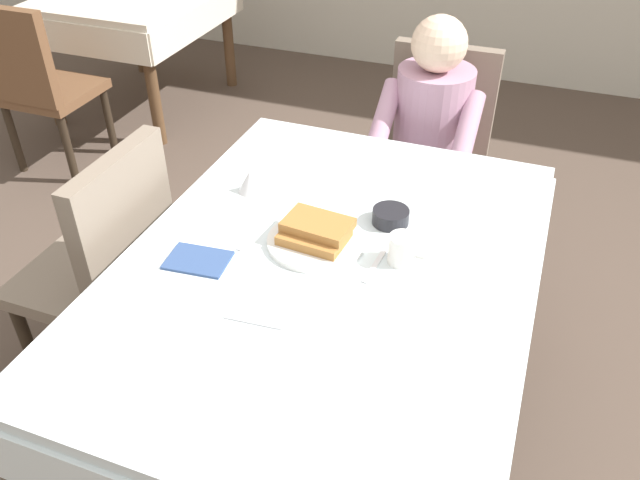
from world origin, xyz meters
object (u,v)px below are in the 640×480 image
(diner_person, at_px, (429,131))
(background_chair_empty, at_px, (35,80))
(fork_left_of_plate, at_px, (253,233))
(breakfast_stack, at_px, (316,231))
(chair_diner, at_px, (434,144))
(dining_table_main, at_px, (327,285))
(syrup_pitcher, at_px, (250,181))
(background_table_far, at_px, (136,9))
(chair_left_side, at_px, (108,260))
(cup_coffee, at_px, (403,249))
(knife_right_of_plate, at_px, (378,261))
(plate_breakfast, at_px, (316,241))
(spoon_near_edge, at_px, (254,322))
(bowl_butter, at_px, (391,216))

(diner_person, xyz_separation_m, background_chair_empty, (-2.09, 0.12, -0.14))
(diner_person, relative_size, fork_left_of_plate, 6.22)
(breakfast_stack, distance_m, background_chair_empty, 2.25)
(chair_diner, distance_m, background_chair_empty, 2.09)
(dining_table_main, distance_m, fork_left_of_plate, 0.27)
(chair_diner, distance_m, syrup_pitcher, 1.04)
(syrup_pitcher, distance_m, fork_left_of_plate, 0.24)
(background_table_far, bearing_deg, chair_left_side, -58.92)
(breakfast_stack, bearing_deg, fork_left_of_plate, -173.32)
(fork_left_of_plate, bearing_deg, breakfast_stack, -83.03)
(diner_person, bearing_deg, background_table_far, -27.13)
(cup_coffee, height_order, knife_right_of_plate, cup_coffee)
(chair_left_side, bearing_deg, diner_person, -39.37)
(chair_diner, xyz_separation_m, background_table_far, (-2.09, 0.91, 0.09))
(cup_coffee, bearing_deg, chair_diner, 96.86)
(plate_breakfast, distance_m, breakfast_stack, 0.04)
(diner_person, height_order, spoon_near_edge, diner_person)
(chair_diner, relative_size, breakfast_stack, 4.68)
(knife_right_of_plate, bearing_deg, chair_left_side, 96.94)
(dining_table_main, bearing_deg, spoon_near_edge, -106.05)
(chair_diner, height_order, plate_breakfast, chair_diner)
(chair_diner, xyz_separation_m, syrup_pitcher, (-0.42, -0.92, 0.25))
(plate_breakfast, bearing_deg, dining_table_main, -47.05)
(plate_breakfast, bearing_deg, breakfast_stack, 105.73)
(cup_coffee, bearing_deg, background_table_far, 137.76)
(chair_left_side, bearing_deg, cup_coffee, -85.99)
(background_chair_empty, bearing_deg, chair_diner, 0.99)
(plate_breakfast, relative_size, background_chair_empty, 0.30)
(syrup_pitcher, bearing_deg, bowl_butter, -1.59)
(chair_left_side, distance_m, background_chair_empty, 1.69)
(bowl_butter, xyz_separation_m, knife_right_of_plate, (0.02, -0.20, -0.02))
(spoon_near_edge, bearing_deg, syrup_pitcher, 111.77)
(breakfast_stack, bearing_deg, plate_breakfast, -74.27)
(syrup_pitcher, bearing_deg, dining_table_main, -35.35)
(bowl_butter, height_order, spoon_near_edge, bowl_butter)
(dining_table_main, xyz_separation_m, diner_person, (0.06, 1.01, 0.02))
(plate_breakfast, distance_m, knife_right_of_plate, 0.19)
(plate_breakfast, distance_m, background_table_far, 2.82)
(breakfast_stack, relative_size, spoon_near_edge, 1.32)
(knife_right_of_plate, bearing_deg, spoon_near_edge, 151.61)
(cup_coffee, relative_size, fork_left_of_plate, 0.63)
(diner_person, xyz_separation_m, breakfast_stack, (-0.12, -0.95, 0.11))
(dining_table_main, relative_size, background_table_far, 1.36)
(breakfast_stack, height_order, bowl_butter, breakfast_stack)
(background_chair_empty, bearing_deg, knife_right_of_plate, -26.82)
(dining_table_main, relative_size, background_chair_empty, 1.64)
(breakfast_stack, height_order, background_table_far, breakfast_stack)
(bowl_butter, distance_m, spoon_near_edge, 0.57)
(diner_person, distance_m, chair_left_side, 1.32)
(chair_left_side, distance_m, bowl_butter, 0.94)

